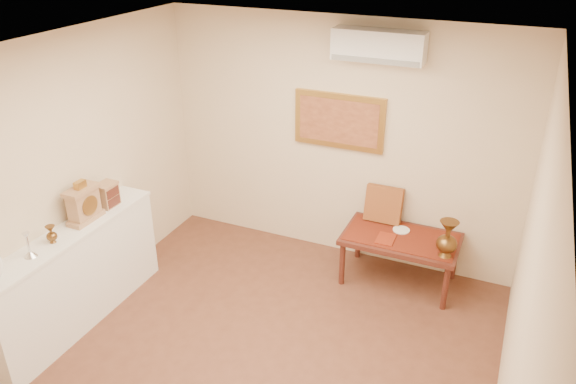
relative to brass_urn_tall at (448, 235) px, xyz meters
The scene contains 18 objects.
floor 2.29m from the brass_urn_tall, 128.27° to the right, with size 4.50×4.50×0.00m, color brown.
ceiling 2.87m from the brass_urn_tall, 128.27° to the right, with size 4.50×4.50×0.00m, color silver.
wall_back 1.55m from the brass_urn_tall, 157.12° to the left, with size 4.00×0.02×2.70m, color beige.
wall_left 3.78m from the brass_urn_tall, 153.13° to the right, with size 0.02×4.50×2.70m, color beige.
wall_right 1.90m from the brass_urn_tall, 68.39° to the right, with size 0.02×4.50×2.70m, color beige.
candlestick 3.80m from the brass_urn_tall, 146.19° to the right, with size 0.11×0.11×0.23m, color silver, non-canonical shape.
brass_urn_small 3.67m from the brass_urn_tall, 149.40° to the right, with size 0.10×0.10×0.21m, color brown, non-canonical shape.
table_cloth 0.57m from the brass_urn_tall, 158.26° to the left, with size 1.14×0.59×0.01m, color maroon.
brass_urn_tall is the anchor object (origin of this frame).
plate 0.64m from the brass_urn_tall, 148.62° to the left, with size 0.18×0.18×0.01m, color white.
menu 0.66m from the brass_urn_tall, behind, with size 0.18×0.25×0.01m, color maroon.
cushion 0.88m from the brass_urn_tall, 149.21° to the left, with size 0.40×0.10×0.40m, color maroon.
display_ledge 3.59m from the brass_urn_tall, 151.86° to the right, with size 0.37×2.02×0.98m.
mantel_clock 3.48m from the brass_urn_tall, 155.64° to the right, with size 0.17×0.36×0.41m.
wooden_chest 3.36m from the brass_urn_tall, 160.74° to the right, with size 0.16×0.21×0.24m.
low_table 0.60m from the brass_urn_tall, 158.26° to the left, with size 1.20×0.70×0.55m.
painting 1.65m from the brass_urn_tall, 158.11° to the left, with size 1.00×0.06×0.60m.
ac_unit 1.95m from the brass_urn_tall, 155.20° to the left, with size 0.90×0.25×0.30m.
Camera 1 is at (1.79, -3.23, 3.58)m, focal length 35.00 mm.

